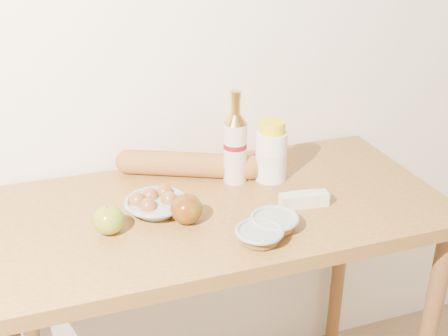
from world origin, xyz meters
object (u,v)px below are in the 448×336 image
at_px(bourbon_bottle, 235,146).
at_px(baguette, 188,164).
at_px(cream_bottle, 271,153).
at_px(table, 221,242).
at_px(egg_bowl, 155,204).

height_order(bourbon_bottle, baguette, bourbon_bottle).
relative_size(bourbon_bottle, cream_bottle, 1.52).
height_order(table, bourbon_bottle, bourbon_bottle).
xyz_separation_m(table, bourbon_bottle, (0.08, 0.11, 0.23)).
height_order(cream_bottle, baguette, cream_bottle).
bearing_deg(egg_bowl, cream_bottle, 12.51).
bearing_deg(cream_bottle, table, -137.14).
bearing_deg(table, cream_bottle, 26.83).
distance_m(bourbon_bottle, cream_bottle, 0.11).
bearing_deg(baguette, cream_bottle, 1.08).
distance_m(table, cream_bottle, 0.29).
distance_m(cream_bottle, baguette, 0.25).
distance_m(table, egg_bowl, 0.23).
height_order(table, baguette, baguette).
height_order(table, cream_bottle, cream_bottle).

